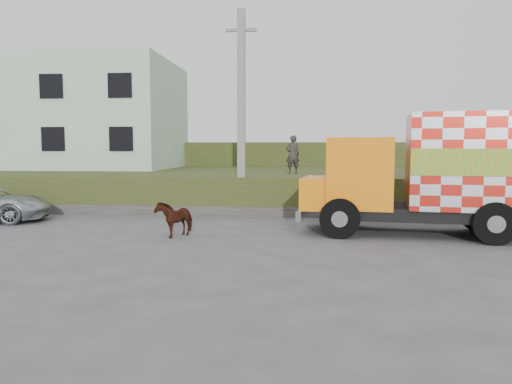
# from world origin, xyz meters

# --- Properties ---
(ground) EXTENTS (120.00, 120.00, 0.00)m
(ground) POSITION_xyz_m (0.00, 0.00, 0.00)
(ground) COLOR #474749
(ground) RESTS_ON ground
(embankment) EXTENTS (40.00, 12.00, 1.50)m
(embankment) POSITION_xyz_m (0.00, 10.00, 0.75)
(embankment) COLOR #284316
(embankment) RESTS_ON ground
(embankment_far) EXTENTS (40.00, 12.00, 3.00)m
(embankment_far) POSITION_xyz_m (0.00, 22.00, 1.50)
(embankment_far) COLOR #284316
(embankment_far) RESTS_ON ground
(retaining_strip) EXTENTS (16.00, 0.50, 0.40)m
(retaining_strip) POSITION_xyz_m (-2.00, 4.20, 0.20)
(retaining_strip) COLOR #595651
(retaining_strip) RESTS_ON ground
(building) EXTENTS (10.00, 8.00, 6.00)m
(building) POSITION_xyz_m (-11.00, 13.00, 4.50)
(building) COLOR #B9D9BD
(building) RESTS_ON embankment
(utility_pole) EXTENTS (1.20, 0.30, 8.00)m
(utility_pole) POSITION_xyz_m (-1.00, 4.60, 4.08)
(utility_pole) COLOR gray
(utility_pole) RESTS_ON ground
(cargo_truck) EXTENTS (8.52, 3.84, 3.67)m
(cargo_truck) POSITION_xyz_m (5.98, 0.48, 1.89)
(cargo_truck) COLOR black
(cargo_truck) RESTS_ON ground
(cow) EXTENTS (1.08, 1.42, 1.09)m
(cow) POSITION_xyz_m (-2.43, -0.37, 0.55)
(cow) COLOR black
(cow) RESTS_ON ground
(pedestrian) EXTENTS (0.70, 0.53, 1.72)m
(pedestrian) POSITION_xyz_m (0.97, 7.49, 2.36)
(pedestrian) COLOR #302D2A
(pedestrian) RESTS_ON embankment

